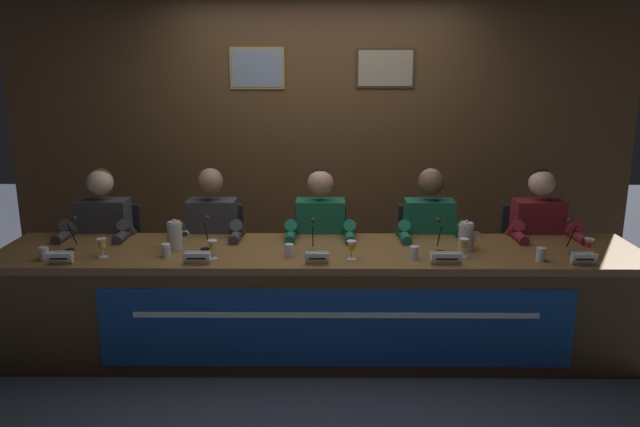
{
  "coord_description": "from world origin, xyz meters",
  "views": [
    {
      "loc": [
        0.03,
        -3.99,
        1.97
      ],
      "look_at": [
        0.0,
        0.0,
        0.99
      ],
      "focal_mm": 34.66,
      "sensor_mm": 36.0,
      "label": 1
    }
  ],
  "objects_px": {
    "nameplate_far_left": "(60,258)",
    "chair_left": "(217,265)",
    "water_cup_left": "(166,251)",
    "chair_center": "(321,265)",
    "microphone_far_left": "(71,240)",
    "panelist_center": "(320,238)",
    "water_cup_far_right": "(541,255)",
    "panelist_right": "(430,239)",
    "water_cup_far_left": "(44,254)",
    "juice_glass_far_right": "(589,244)",
    "microphone_center": "(313,242)",
    "nameplate_center": "(317,258)",
    "nameplate_right": "(446,258)",
    "conference_table": "(320,287)",
    "nameplate_far_right": "(584,259)",
    "chair_far_left": "(114,265)",
    "juice_glass_center": "(352,247)",
    "microphone_right": "(440,241)",
    "panelist_far_left": "(102,238)",
    "water_pitcher_left_side": "(175,235)",
    "panelist_left": "(211,238)",
    "microphone_far_right": "(572,242)",
    "chair_right": "(424,266)",
    "water_cup_right": "(414,253)",
    "water_cup_center": "(289,251)",
    "microphone_left": "(206,239)",
    "chair_far_right": "(528,266)",
    "water_pitcher_right_side": "(466,237)",
    "panelist_far_right": "(540,239)",
    "nameplate_left": "(196,258)"
  },
  "relations": [
    {
      "from": "nameplate_far_right",
      "to": "water_pitcher_right_side",
      "type": "bearing_deg",
      "value": 155.83
    },
    {
      "from": "microphone_right",
      "to": "chair_left",
      "type": "bearing_deg",
      "value": 158.15
    },
    {
      "from": "chair_far_left",
      "to": "microphone_far_left",
      "type": "bearing_deg",
      "value": -94.36
    },
    {
      "from": "panelist_far_left",
      "to": "nameplate_right",
      "type": "bearing_deg",
      "value": -16.21
    },
    {
      "from": "chair_far_left",
      "to": "water_cup_right",
      "type": "relative_size",
      "value": 10.42
    },
    {
      "from": "microphone_far_left",
      "to": "panelist_center",
      "type": "relative_size",
      "value": 0.18
    },
    {
      "from": "microphone_far_right",
      "to": "panelist_left",
      "type": "bearing_deg",
      "value": 169.55
    },
    {
      "from": "nameplate_far_left",
      "to": "water_pitcher_left_side",
      "type": "height_order",
      "value": "water_pitcher_left_side"
    },
    {
      "from": "chair_left",
      "to": "microphone_center",
      "type": "xyz_separation_m",
      "value": [
        0.76,
        -0.66,
        0.39
      ]
    },
    {
      "from": "nameplate_far_left",
      "to": "panelist_left",
      "type": "bearing_deg",
      "value": 40.94
    },
    {
      "from": "conference_table",
      "to": "water_cup_right",
      "type": "relative_size",
      "value": 51.11
    },
    {
      "from": "nameplate_far_left",
      "to": "chair_left",
      "type": "xyz_separation_m",
      "value": [
        0.82,
        0.91,
        -0.35
      ]
    },
    {
      "from": "nameplate_right",
      "to": "water_cup_right",
      "type": "height_order",
      "value": "water_cup_right"
    },
    {
      "from": "conference_table",
      "to": "water_cup_far_right",
      "type": "bearing_deg",
      "value": -4.39
    },
    {
      "from": "microphone_right",
      "to": "panelist_far_right",
      "type": "distance_m",
      "value": 0.94
    },
    {
      "from": "water_cup_center",
      "to": "microphone_far_right",
      "type": "bearing_deg",
      "value": 2.88
    },
    {
      "from": "water_cup_far_left",
      "to": "juice_glass_far_right",
      "type": "distance_m",
      "value": 3.5
    },
    {
      "from": "nameplate_center",
      "to": "chair_far_left",
      "type": "bearing_deg",
      "value": 150.76
    },
    {
      "from": "chair_left",
      "to": "chair_far_right",
      "type": "xyz_separation_m",
      "value": [
        2.43,
        0.0,
        0.0
      ]
    },
    {
      "from": "water_cup_far_right",
      "to": "panelist_right",
      "type": "bearing_deg",
      "value": 134.03
    },
    {
      "from": "microphone_far_right",
      "to": "water_cup_left",
      "type": "bearing_deg",
      "value": -177.93
    },
    {
      "from": "panelist_far_left",
      "to": "juice_glass_center",
      "type": "distance_m",
      "value": 1.92
    },
    {
      "from": "chair_right",
      "to": "microphone_far_right",
      "type": "distance_m",
      "value": 1.15
    },
    {
      "from": "water_cup_center",
      "to": "chair_far_right",
      "type": "relative_size",
      "value": 0.1
    },
    {
      "from": "water_cup_far_right",
      "to": "microphone_center",
      "type": "bearing_deg",
      "value": 173.69
    },
    {
      "from": "water_cup_far_right",
      "to": "water_pitcher_left_side",
      "type": "height_order",
      "value": "water_pitcher_left_side"
    },
    {
      "from": "water_cup_far_left",
      "to": "water_cup_right",
      "type": "relative_size",
      "value": 1.0
    },
    {
      "from": "panelist_center",
      "to": "conference_table",
      "type": "bearing_deg",
      "value": -89.61
    },
    {
      "from": "chair_left",
      "to": "water_pitcher_left_side",
      "type": "relative_size",
      "value": 4.22
    },
    {
      "from": "panelist_left",
      "to": "water_pitcher_right_side",
      "type": "relative_size",
      "value": 5.78
    },
    {
      "from": "nameplate_center",
      "to": "nameplate_right",
      "type": "xyz_separation_m",
      "value": [
        0.81,
        -0.0,
        0.0
      ]
    },
    {
      "from": "water_pitcher_right_side",
      "to": "nameplate_far_right",
      "type": "bearing_deg",
      "value": -24.17
    },
    {
      "from": "panelist_center",
      "to": "water_pitcher_right_side",
      "type": "relative_size",
      "value": 5.78
    },
    {
      "from": "microphone_right",
      "to": "panelist_far_left",
      "type": "bearing_deg",
      "value": 169.55
    },
    {
      "from": "panelist_right",
      "to": "water_cup_right",
      "type": "distance_m",
      "value": 0.63
    },
    {
      "from": "chair_far_right",
      "to": "nameplate_center",
      "type": "bearing_deg",
      "value": -151.25
    },
    {
      "from": "nameplate_far_right",
      "to": "water_cup_far_right",
      "type": "height_order",
      "value": "water_cup_far_right"
    },
    {
      "from": "nameplate_far_left",
      "to": "microphone_far_left",
      "type": "bearing_deg",
      "value": 97.81
    },
    {
      "from": "water_cup_left",
      "to": "chair_center",
      "type": "relative_size",
      "value": 0.1
    },
    {
      "from": "microphone_right",
      "to": "juice_glass_far_right",
      "type": "bearing_deg",
      "value": -5.54
    },
    {
      "from": "water_cup_left",
      "to": "juice_glass_center",
      "type": "height_order",
      "value": "juice_glass_center"
    },
    {
      "from": "microphone_far_left",
      "to": "panelist_left",
      "type": "xyz_separation_m",
      "value": [
        0.86,
        0.42,
        -0.11
      ]
    },
    {
      "from": "microphone_center",
      "to": "chair_left",
      "type": "bearing_deg",
      "value": 139.2
    },
    {
      "from": "juice_glass_far_right",
      "to": "panelist_right",
      "type": "bearing_deg",
      "value": 150.09
    },
    {
      "from": "water_cup_right",
      "to": "water_pitcher_right_side",
      "type": "relative_size",
      "value": 0.4
    },
    {
      "from": "microphone_far_left",
      "to": "juice_glass_center",
      "type": "xyz_separation_m",
      "value": [
        1.87,
        -0.18,
        0.01
      ]
    },
    {
      "from": "chair_far_left",
      "to": "microphone_right",
      "type": "relative_size",
      "value": 4.09
    },
    {
      "from": "microphone_center",
      "to": "nameplate_right",
      "type": "xyz_separation_m",
      "value": [
        0.84,
        -0.24,
        -0.03
      ]
    },
    {
      "from": "microphone_left",
      "to": "nameplate_left",
      "type": "bearing_deg",
      "value": -90.49
    },
    {
      "from": "water_cup_far_left",
      "to": "microphone_left",
      "type": "xyz_separation_m",
      "value": [
        0.99,
        0.23,
        0.04
      ]
    }
  ]
}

